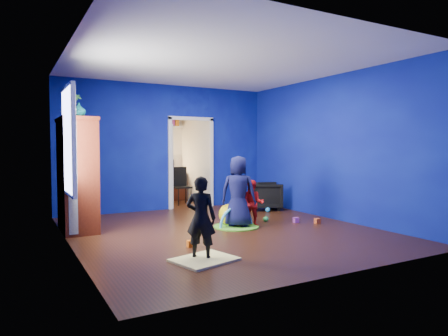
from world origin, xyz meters
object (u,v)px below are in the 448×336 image
tv_armoire (77,175)px  toddler_red (253,203)px  study_desk (169,187)px  play_mat (236,226)px  kid_chair (240,212)px  folding_chair (182,186)px  child_navy (238,192)px  armchair (266,196)px  hopper_ball (229,214)px  child_black (201,218)px  vase (79,110)px  crt_tv (80,172)px

tv_armoire → toddler_red: bearing=-21.9°
study_desk → play_mat: bearing=-93.4°
tv_armoire → kid_chair: size_ratio=3.92×
play_mat → folding_chair: folding_chair is taller
kid_chair → folding_chair: bearing=73.0°
child_navy → kid_chair: bearing=-92.0°
armchair → toddler_red: (-1.35, -1.54, 0.11)m
hopper_ball → study_desk: bearing=86.2°
child_black → vase: vase is taller
vase → play_mat: size_ratio=0.28×
child_navy → armchair: bearing=-97.6°
armchair → study_desk: size_ratio=0.80×
armchair → child_navy: 2.21m
crt_tv → play_mat: 2.94m
tv_armoire → play_mat: bearing=-22.6°
armchair → child_black: (-3.11, -3.03, 0.22)m
tv_armoire → play_mat: size_ratio=2.37×
tv_armoire → study_desk: size_ratio=2.23×
crt_tv → hopper_ball: (2.52, -0.84, -0.82)m
tv_armoire → crt_tv: bearing=0.0°
tv_armoire → play_mat: (2.58, -1.07, -0.97)m
tv_armoire → play_mat: 2.96m
crt_tv → folding_chair: bearing=36.5°
child_black → vase: size_ratio=4.66×
child_black → toddler_red: 2.30m
crt_tv → armchair: bearing=5.3°
toddler_red → crt_tv: crt_tv is taller
armchair → child_navy: size_ratio=0.54×
child_navy → toddler_red: child_navy is taller
tv_armoire → hopper_ball: tv_armoire is taller
vase → kid_chair: vase is taller
kid_chair → tv_armoire: bearing=145.3°
kid_chair → folding_chair: 3.02m
toddler_red → kid_chair: bearing=165.7°
toddler_red → play_mat: toddler_red is taller
study_desk → child_black: bearing=-106.7°
child_black → toddler_red: child_black is taller
child_navy → kid_chair: (0.12, 0.13, -0.40)m
crt_tv → folding_chair: 3.50m
toddler_red → play_mat: 0.52m
armchair → study_desk: bearing=50.3°
vase → crt_tv: bearing=82.4°
tv_armoire → vase: bearing=-90.0°
child_navy → folding_chair: bearing=-53.7°
toddler_red → hopper_ball: toddler_red is taller
child_black → tv_armoire: (-1.13, 2.64, 0.44)m
vase → crt_tv: 1.10m
toddler_red → tv_armoire: size_ratio=0.44×
folding_chair → toddler_red: bearing=-88.9°
play_mat → study_desk: size_ratio=0.94×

